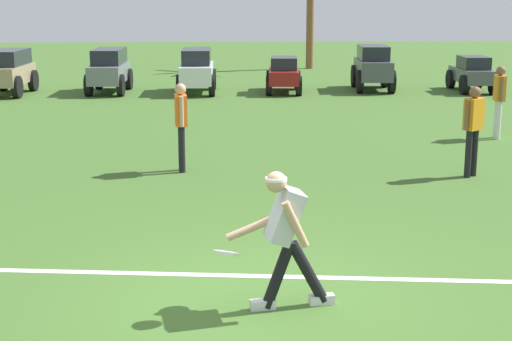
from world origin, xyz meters
TOP-DOWN VIEW (x-y plane):
  - ground_plane at (0.00, 0.00)m, footprint 80.00×80.00m
  - field_line_paint at (0.00, 0.64)m, footprint 20.42×2.50m
  - frisbee_thrower at (0.29, -0.25)m, footprint 1.12×0.47m
  - frisbee_in_flight at (-0.30, -0.15)m, footprint 0.35×0.35m
  - teammate_near_sideline at (3.97, 5.23)m, footprint 0.43×0.37m
  - teammate_midfield at (-1.00, 5.89)m, footprint 0.23×0.50m
  - teammate_deep at (5.66, 8.66)m, footprint 0.25×0.50m
  - parked_car_slot_a at (-6.64, 16.51)m, footprint 1.28×2.45m
  - parked_car_slot_b at (-3.66, 16.78)m, footprint 1.24×2.44m
  - parked_car_slot_c at (-0.96, 16.60)m, footprint 1.19×2.42m
  - parked_car_slot_d at (1.73, 16.51)m, footprint 1.24×2.26m
  - parked_car_slot_e at (4.59, 16.94)m, footprint 1.31×2.41m
  - parked_car_slot_f at (7.64, 16.44)m, footprint 1.13×2.22m

SIDE VIEW (x-z plane):
  - ground_plane at x=0.00m, z-range 0.00..0.00m
  - field_line_paint at x=0.00m, z-range 0.00..0.01m
  - frisbee_in_flight at x=-0.30m, z-range 0.51..0.61m
  - parked_car_slot_d at x=1.73m, z-range 0.01..1.11m
  - parked_car_slot_f at x=7.64m, z-range 0.01..1.11m
  - parked_car_slot_a at x=-6.64m, z-range 0.05..1.39m
  - parked_car_slot_b at x=-3.66m, z-range 0.05..1.39m
  - parked_car_slot_c at x=-0.96m, z-range 0.05..1.39m
  - parked_car_slot_e at x=4.59m, z-range 0.04..1.44m
  - frisbee_thrower at x=0.29m, z-range 0.09..1.51m
  - teammate_near_sideline at x=3.97m, z-range 0.16..1.72m
  - teammate_midfield at x=-1.00m, z-range 0.16..1.72m
  - teammate_deep at x=5.66m, z-range 0.16..1.72m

